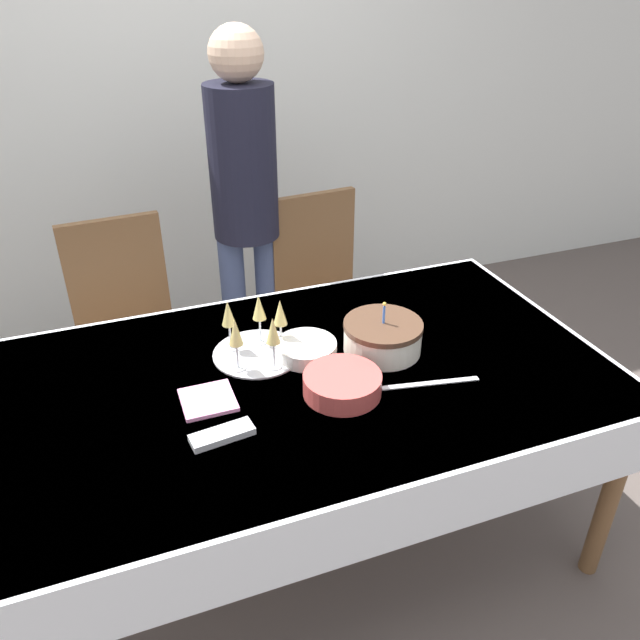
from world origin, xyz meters
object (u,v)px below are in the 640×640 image
at_px(plate_stack_main, 342,384).
at_px(person_standing, 245,192).
at_px(dining_chair_far_left, 128,326).
at_px(birthday_cake, 383,337).
at_px(champagne_tray, 256,333).
at_px(dining_chair_far_right, 323,292).
at_px(plate_stack_dessert, 306,349).

distance_m(plate_stack_main, person_standing, 1.14).
relative_size(dining_chair_far_left, birthday_cake, 3.73).
bearing_deg(champagne_tray, dining_chair_far_right, 55.09).
xyz_separation_m(birthday_cake, person_standing, (-0.19, 0.96, 0.20)).
bearing_deg(dining_chair_far_left, dining_chair_far_right, -0.01).
relative_size(dining_chair_far_right, person_standing, 0.58).
bearing_deg(person_standing, dining_chair_far_left, -167.02).
height_order(dining_chair_far_right, plate_stack_dessert, dining_chair_far_right).
relative_size(dining_chair_far_right, birthday_cake, 3.73).
bearing_deg(plate_stack_dessert, person_standing, 87.01).
bearing_deg(dining_chair_far_right, person_standing, 157.22).
height_order(champagne_tray, plate_stack_main, champagne_tray).
xyz_separation_m(dining_chair_far_right, birthday_cake, (-0.11, -0.83, 0.27)).
bearing_deg(birthday_cake, plate_stack_main, -141.31).
relative_size(plate_stack_main, person_standing, 0.14).
distance_m(dining_chair_far_right, plate_stack_main, 1.07).
relative_size(dining_chair_far_right, plate_stack_dessert, 4.88).
distance_m(dining_chair_far_right, person_standing, 0.57).
relative_size(birthday_cake, plate_stack_dessert, 1.31).
height_order(dining_chair_far_left, dining_chair_far_right, same).
distance_m(dining_chair_far_right, champagne_tray, 0.92).
bearing_deg(champagne_tray, dining_chair_far_left, 116.99).
bearing_deg(dining_chair_far_left, birthday_cake, -47.90).
distance_m(dining_chair_far_right, birthday_cake, 0.88).
xyz_separation_m(dining_chair_far_left, plate_stack_dessert, (0.51, -0.77, 0.24)).
height_order(dining_chair_far_right, person_standing, person_standing).
height_order(champagne_tray, plate_stack_dessert, champagne_tray).
xyz_separation_m(dining_chair_far_left, person_standing, (0.56, 0.13, 0.46)).
height_order(dining_chair_far_right, champagne_tray, dining_chair_far_right).
bearing_deg(person_standing, champagne_tray, -102.88).
bearing_deg(plate_stack_main, plate_stack_dessert, 98.29).
xyz_separation_m(dining_chair_far_right, plate_stack_main, (-0.32, -0.99, 0.25)).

